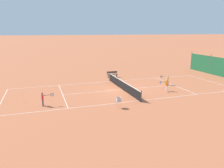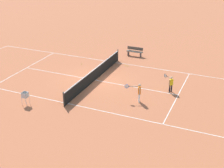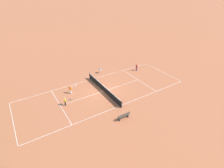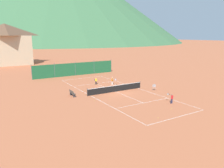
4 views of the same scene
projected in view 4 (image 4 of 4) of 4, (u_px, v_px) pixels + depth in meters
ground_plane at (116, 92)px, 32.09m from camera, size 600.00×600.00×0.00m
court_line_markings at (116, 92)px, 32.09m from camera, size 8.25×23.85×0.01m
tennis_net at (116, 88)px, 31.98m from camera, size 9.18×0.08×1.06m
windscreen_fence_far at (75, 69)px, 44.72m from camera, size 17.28×0.08×2.90m
player_far_baseline at (96, 80)px, 36.59m from camera, size 0.82×0.82×1.19m
player_far_service at (112, 80)px, 36.42m from camera, size 0.42×1.11×1.30m
player_near_service at (172, 98)px, 26.44m from camera, size 0.41×1.02×1.22m
tennis_ball_far_corner at (89, 93)px, 31.08m from camera, size 0.07×0.07×0.07m
tennis_ball_by_net_right at (95, 101)px, 27.48m from camera, size 0.07×0.07×0.07m
tennis_ball_alley_left at (103, 78)px, 42.52m from camera, size 0.07×0.07×0.07m
tennis_ball_mid_court at (110, 98)px, 28.69m from camera, size 0.07×0.07×0.07m
tennis_ball_alley_right at (89, 93)px, 31.32m from camera, size 0.07×0.07×0.07m
tennis_ball_service_box at (158, 118)px, 21.86m from camera, size 0.07×0.07×0.07m
tennis_ball_near_corner at (172, 109)px, 24.54m from camera, size 0.07×0.07×0.07m
ball_hopper at (154, 86)px, 32.62m from camera, size 0.36×0.36×0.89m
courtside_bench at (72, 93)px, 29.57m from camera, size 0.36×1.50×0.84m
alpine_chalet at (6, 44)px, 60.42m from camera, size 13.00×10.00×11.20m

